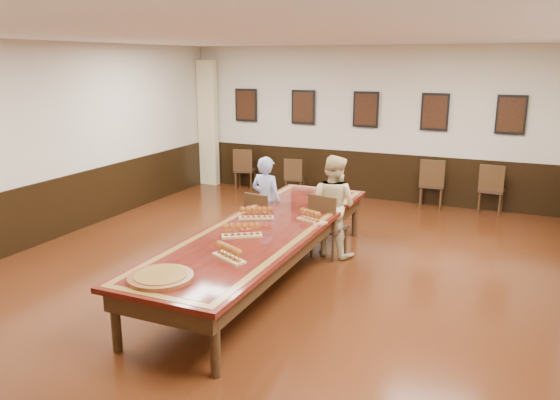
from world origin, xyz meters
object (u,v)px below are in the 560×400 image
at_px(spare_chair_a, 245,169).
at_px(person_woman, 333,206).
at_px(spare_chair_d, 492,188).
at_px(conference_table, 265,237).
at_px(spare_chair_b, 295,177).
at_px(spare_chair_c, 432,183).
at_px(person_man, 266,202).
at_px(carved_platter, 161,277).
at_px(chair_man, 263,220).
at_px(chair_woman, 329,225).

xyz_separation_m(spare_chair_a, person_woman, (3.24, -3.38, 0.30)).
relative_size(spare_chair_d, conference_table, 0.20).
height_order(spare_chair_b, spare_chair_c, spare_chair_c).
bearing_deg(person_woman, person_man, 13.47).
xyz_separation_m(spare_chair_a, spare_chair_d, (5.33, 0.10, 0.02)).
bearing_deg(person_woman, carved_platter, 89.99).
distance_m(chair_man, spare_chair_d, 4.82).
height_order(spare_chair_a, conference_table, spare_chair_a).
height_order(spare_chair_b, carved_platter, spare_chair_b).
relative_size(chair_woman, person_woman, 0.64).
bearing_deg(spare_chair_d, spare_chair_c, 8.67).
bearing_deg(spare_chair_a, conference_table, 107.21).
xyz_separation_m(spare_chair_c, person_man, (-2.06, -3.44, 0.22)).
bearing_deg(spare_chair_a, carved_platter, 97.63).
bearing_deg(conference_table, spare_chair_c, 72.72).
bearing_deg(person_woman, chair_man, 18.36).
relative_size(person_man, carved_platter, 2.07).
distance_m(chair_woman, spare_chair_a, 4.74).
bearing_deg(spare_chair_d, chair_woman, 64.59).
bearing_deg(conference_table, person_woman, 68.82).
bearing_deg(carved_platter, spare_chair_c, 76.17).
distance_m(spare_chair_c, conference_table, 4.96).
xyz_separation_m(chair_woman, person_man, (-1.07, 0.07, 0.23)).
bearing_deg(spare_chair_a, person_man, 109.23).
xyz_separation_m(spare_chair_c, conference_table, (-1.47, -4.73, 0.11)).
height_order(spare_chair_b, person_man, person_man).
height_order(spare_chair_d, conference_table, spare_chair_d).
bearing_deg(spare_chair_d, spare_chair_a, 6.19).
height_order(chair_man, person_man, person_man).
relative_size(spare_chair_a, spare_chair_d, 0.96).
relative_size(spare_chair_c, person_woman, 0.65).
bearing_deg(spare_chair_c, spare_chair_b, -1.02).
bearing_deg(chair_man, person_woman, -164.88).
bearing_deg(person_man, chair_woman, -175.23).
xyz_separation_m(spare_chair_b, person_woman, (1.93, -3.20, 0.35)).
bearing_deg(person_man, spare_chair_a, -49.22).
height_order(chair_woman, spare_chair_c, spare_chair_c).
height_order(chair_man, spare_chair_b, chair_man).
distance_m(chair_woman, person_woman, 0.30).
bearing_deg(spare_chair_b, spare_chair_c, 173.62).
bearing_deg(spare_chair_a, spare_chair_c, 167.53).
height_order(spare_chair_a, spare_chair_c, spare_chair_c).
height_order(chair_man, spare_chair_a, spare_chair_a).
relative_size(chair_man, person_woman, 0.59).
height_order(spare_chair_d, carved_platter, spare_chair_d).
xyz_separation_m(spare_chair_b, spare_chair_c, (2.89, 0.21, 0.08)).
relative_size(spare_chair_a, person_woman, 0.61).
height_order(chair_woman, spare_chair_b, chair_woman).
xyz_separation_m(chair_man, spare_chair_d, (3.20, 3.61, 0.03)).
distance_m(spare_chair_a, spare_chair_d, 5.33).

